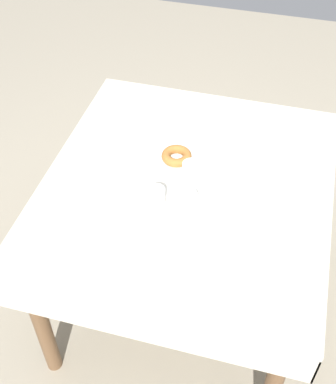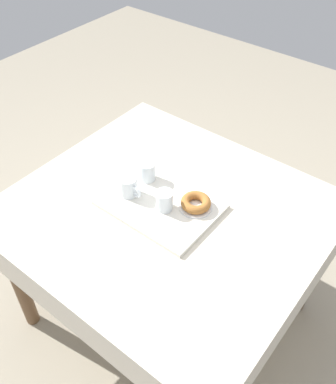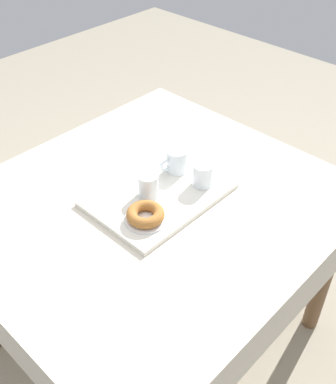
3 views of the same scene
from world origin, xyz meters
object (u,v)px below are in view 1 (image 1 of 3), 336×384
object	(u,v)px
sugar_donut_left	(176,156)
dining_table	(187,201)
serving_tray	(184,186)
water_glass_far	(191,172)
donut_plate_left	(176,160)
tea_mug_left	(188,204)
water_glass_near	(156,199)

from	to	relation	value
sugar_donut_left	dining_table	bearing A→B (deg)	36.41
serving_tray	water_glass_far	bearing A→B (deg)	155.16
sugar_donut_left	donut_plate_left	bearing A→B (deg)	-90.00
tea_mug_left	water_glass_near	world-z (taller)	tea_mug_left
tea_mug_left	sugar_donut_left	xyz separation A→B (m)	(-0.25, -0.11, -0.01)
donut_plate_left	sugar_donut_left	xyz separation A→B (m)	(0.00, 0.00, 0.02)
water_glass_far	water_glass_near	bearing A→B (deg)	-28.15
dining_table	tea_mug_left	world-z (taller)	tea_mug_left
dining_table	water_glass_far	size ratio (longest dim) A/B	14.62
donut_plate_left	tea_mug_left	bearing A→B (deg)	22.70
serving_tray	tea_mug_left	bearing A→B (deg)	18.52
water_glass_near	tea_mug_left	bearing A→B (deg)	91.26
water_glass_near	donut_plate_left	xyz separation A→B (m)	(-0.25, 0.01, -0.03)
water_glass_near	donut_plate_left	world-z (taller)	water_glass_near
dining_table	water_glass_near	world-z (taller)	water_glass_near
tea_mug_left	water_glass_far	distance (m)	0.17
tea_mug_left	sugar_donut_left	size ratio (longest dim) A/B	0.95
dining_table	serving_tray	size ratio (longest dim) A/B	2.68
tea_mug_left	water_glass_far	size ratio (longest dim) A/B	1.37
tea_mug_left	donut_plate_left	world-z (taller)	tea_mug_left
tea_mug_left	water_glass_far	bearing A→B (deg)	-170.86
serving_tray	donut_plate_left	world-z (taller)	donut_plate_left
water_glass_near	sugar_donut_left	size ratio (longest dim) A/B	0.69
dining_table	tea_mug_left	xyz separation A→B (m)	(0.16, 0.04, 0.16)
water_glass_far	donut_plate_left	xyz separation A→B (m)	(-0.09, -0.08, -0.03)
water_glass_far	tea_mug_left	bearing A→B (deg)	9.14
serving_tray	tea_mug_left	xyz separation A→B (m)	(0.13, 0.04, 0.05)
dining_table	serving_tray	world-z (taller)	serving_tray
water_glass_far	donut_plate_left	bearing A→B (deg)	-137.80
dining_table	serving_tray	distance (m)	0.12
dining_table	donut_plate_left	size ratio (longest dim) A/B	9.10
water_glass_far	donut_plate_left	size ratio (longest dim) A/B	0.62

